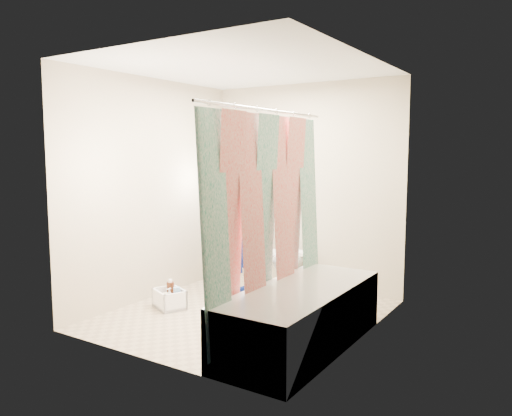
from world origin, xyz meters
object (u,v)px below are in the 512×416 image
Objects in this scene: cleaning_caddy at (170,300)px; toilet at (290,256)px; plumber at (238,221)px; bathtub at (301,315)px.

toilet is at bearing 87.22° from cleaning_caddy.
plumber reaches higher than toilet.
bathtub is 1.04× the size of plumber.
toilet is 1.52m from cleaning_caddy.
plumber is 1.12m from cleaning_caddy.
toilet is 1.92× the size of cleaning_caddy.
toilet is 0.46× the size of plumber.
cleaning_caddy is (-0.32, -0.77, -0.75)m from plumber.
toilet is at bearing 121.74° from bathtub.
cleaning_caddy is at bearing 173.68° from bathtub.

